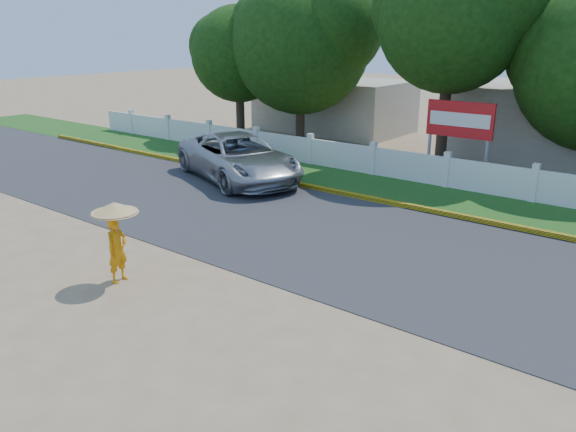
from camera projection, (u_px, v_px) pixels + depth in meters
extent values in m
plane|color=#9E8460|center=(230.00, 298.00, 11.84)|extent=(120.00, 120.00, 0.00)
cube|color=#38383A|center=(345.00, 238.00, 15.20)|extent=(60.00, 7.00, 0.02)
cube|color=#2D601E|center=(428.00, 196.00, 19.13)|extent=(60.00, 3.50, 0.03)
cube|color=yellow|center=(405.00, 205.00, 17.84)|extent=(40.00, 0.18, 0.16)
cube|color=silver|center=(446.00, 172.00, 20.05)|extent=(40.00, 0.10, 1.10)
cube|color=#B7AD99|center=(334.00, 105.00, 31.46)|extent=(8.00, 5.00, 2.80)
imported|color=#9C9FA4|center=(238.00, 158.00, 20.98)|extent=(6.78, 4.92, 1.71)
imported|color=orange|center=(117.00, 250.00, 12.41)|extent=(0.45, 0.60, 1.50)
cylinder|color=#939498|center=(116.00, 226.00, 12.20)|extent=(0.02, 0.02, 0.97)
cone|color=tan|center=(114.00, 208.00, 12.07)|extent=(1.02, 1.02, 0.25)
cylinder|color=gray|center=(429.00, 151.00, 21.43)|extent=(0.12, 0.12, 2.00)
cylinder|color=gray|center=(486.00, 159.00, 20.15)|extent=(0.12, 0.12, 2.00)
cube|color=red|center=(460.00, 119.00, 20.38)|extent=(2.50, 0.12, 1.30)
cube|color=silver|center=(459.00, 120.00, 20.34)|extent=(2.25, 0.02, 0.49)
cylinder|color=#473828|center=(443.00, 117.00, 22.10)|extent=(0.44, 0.44, 4.28)
sphere|color=#1E4B11|center=(452.00, 18.00, 20.95)|extent=(5.56, 5.56, 5.56)
cylinder|color=#473828|center=(240.00, 110.00, 29.18)|extent=(0.44, 0.44, 2.94)
sphere|color=#1E4B11|center=(239.00, 54.00, 28.31)|extent=(4.80, 4.80, 4.80)
cylinder|color=#473828|center=(300.00, 113.00, 27.80)|extent=(0.44, 0.44, 2.95)
sphere|color=#1E4B11|center=(301.00, 44.00, 26.76)|extent=(6.65, 6.65, 6.65)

